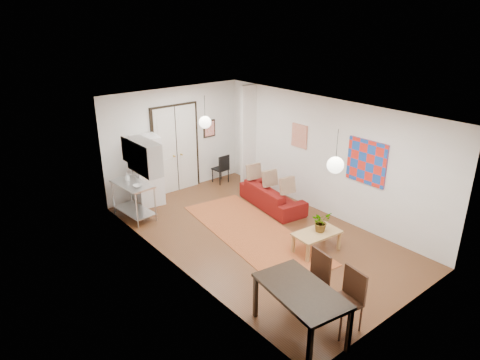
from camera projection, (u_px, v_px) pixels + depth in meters
floor at (258, 235)px, 9.76m from camera, size 7.00×7.00×0.00m
ceiling at (260, 109)px, 8.69m from camera, size 4.20×7.00×0.02m
wall_back at (175, 140)px, 11.75m from camera, size 4.20×0.02×2.90m
wall_front at (407, 238)px, 6.70m from camera, size 4.20×0.02×2.90m
wall_left at (175, 201)px, 8.00m from camera, size 0.02×7.00×2.90m
wall_right at (323, 156)px, 10.46m from camera, size 0.02×7.00×2.90m
double_doors at (176, 150)px, 11.81m from camera, size 1.44×0.06×2.50m
stub_partition at (248, 136)px, 12.15m from camera, size 0.50×0.10×2.90m
wall_cabinet at (144, 157)px, 9.02m from camera, size 0.35×1.00×0.70m
painting_popart at (367, 162)px, 9.47m from camera, size 0.05×1.00×1.00m
painting_abstract at (299, 136)px, 10.89m from camera, size 0.05×0.50×0.60m
poster_back at (209, 129)px, 12.35m from camera, size 0.40×0.03×0.50m
print_left at (127, 150)px, 9.27m from camera, size 0.03×0.44×0.54m
pendant_back at (205, 122)px, 10.38m from camera, size 0.30×0.30×0.80m
pendant_front at (335, 165)px, 7.49m from camera, size 0.30×0.30×0.80m
kilim_rug at (253, 233)px, 9.85m from camera, size 2.08×4.33×0.01m
sofa at (272, 196)px, 11.10m from camera, size 2.10×1.06×0.59m
coffee_table at (317, 235)px, 8.98m from camera, size 1.05×0.65×0.45m
potted_plant at (321, 222)px, 8.94m from camera, size 0.42×0.37×0.44m
kitchen_counter at (133, 195)px, 10.42m from camera, size 0.69×1.22×0.90m
bowl at (138, 186)px, 10.08m from camera, size 0.23×0.23×0.05m
soap_bottle at (127, 177)px, 10.45m from camera, size 0.09×0.09×0.19m
fridge at (147, 171)px, 11.07m from camera, size 0.73×0.73×1.83m
dining_table at (301, 294)px, 6.53m from camera, size 1.06×1.60×0.83m
dining_chair_near at (305, 275)px, 7.26m from camera, size 0.55×0.73×1.02m
dining_chair_far at (338, 294)px, 6.76m from camera, size 0.55×0.73×1.02m
black_side_chair at (219, 166)px, 12.66m from camera, size 0.42×0.42×0.86m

